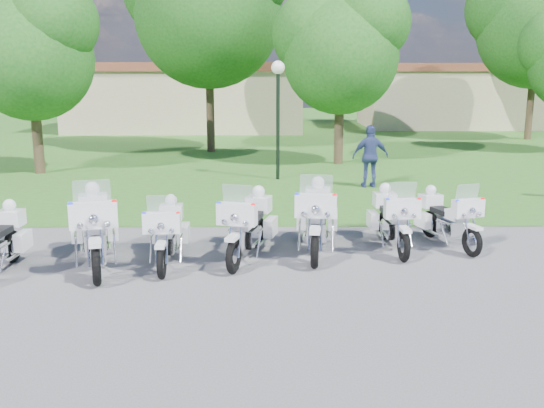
{
  "coord_description": "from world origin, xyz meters",
  "views": [
    {
      "loc": [
        -1.02,
        -10.78,
        3.57
      ],
      "look_at": [
        -0.93,
        1.2,
        0.95
      ],
      "focal_mm": 40.0,
      "sensor_mm": 36.0,
      "label": 1
    }
  ],
  "objects_px": {
    "motorcycle_3": "(249,225)",
    "motorcycle_5": "(392,218)",
    "motorcycle_6": "(447,217)",
    "lamp_post": "(278,90)",
    "motorcycle_2": "(168,232)",
    "motorcycle_1": "(94,227)",
    "motorcycle_4": "(317,217)",
    "bystander_c": "(370,157)"
  },
  "relations": [
    {
      "from": "motorcycle_3",
      "to": "motorcycle_5",
      "type": "bearing_deg",
      "value": -153.03
    },
    {
      "from": "motorcycle_6",
      "to": "lamp_post",
      "type": "bearing_deg",
      "value": -84.36
    },
    {
      "from": "motorcycle_2",
      "to": "lamp_post",
      "type": "relative_size",
      "value": 0.55
    },
    {
      "from": "motorcycle_1",
      "to": "motorcycle_5",
      "type": "height_order",
      "value": "motorcycle_1"
    },
    {
      "from": "motorcycle_5",
      "to": "lamp_post",
      "type": "relative_size",
      "value": 0.57
    },
    {
      "from": "motorcycle_6",
      "to": "motorcycle_4",
      "type": "bearing_deg",
      "value": -7.9
    },
    {
      "from": "motorcycle_3",
      "to": "motorcycle_4",
      "type": "xyz_separation_m",
      "value": [
        1.35,
        0.4,
        0.05
      ]
    },
    {
      "from": "lamp_post",
      "to": "bystander_c",
      "type": "distance_m",
      "value": 3.8
    },
    {
      "from": "motorcycle_2",
      "to": "lamp_post",
      "type": "bearing_deg",
      "value": -105.7
    },
    {
      "from": "motorcycle_1",
      "to": "motorcycle_3",
      "type": "distance_m",
      "value": 2.9
    },
    {
      "from": "motorcycle_1",
      "to": "motorcycle_5",
      "type": "bearing_deg",
      "value": 175.25
    },
    {
      "from": "motorcycle_1",
      "to": "motorcycle_4",
      "type": "relative_size",
      "value": 1.01
    },
    {
      "from": "motorcycle_4",
      "to": "lamp_post",
      "type": "relative_size",
      "value": 0.65
    },
    {
      "from": "motorcycle_1",
      "to": "bystander_c",
      "type": "relative_size",
      "value": 1.33
    },
    {
      "from": "motorcycle_3",
      "to": "lamp_post",
      "type": "bearing_deg",
      "value": -80.24
    },
    {
      "from": "motorcycle_2",
      "to": "motorcycle_4",
      "type": "relative_size",
      "value": 0.85
    },
    {
      "from": "bystander_c",
      "to": "motorcycle_2",
      "type": "bearing_deg",
      "value": 51.31
    },
    {
      "from": "motorcycle_2",
      "to": "motorcycle_3",
      "type": "distance_m",
      "value": 1.56
    },
    {
      "from": "motorcycle_4",
      "to": "motorcycle_3",
      "type": "bearing_deg",
      "value": 22.67
    },
    {
      "from": "motorcycle_4",
      "to": "motorcycle_5",
      "type": "relative_size",
      "value": 1.14
    },
    {
      "from": "motorcycle_3",
      "to": "motorcycle_5",
      "type": "xyz_separation_m",
      "value": [
        2.93,
        0.66,
        -0.03
      ]
    },
    {
      "from": "bystander_c",
      "to": "motorcycle_1",
      "type": "bearing_deg",
      "value": 45.61
    },
    {
      "from": "motorcycle_1",
      "to": "motorcycle_2",
      "type": "xyz_separation_m",
      "value": [
        1.33,
        0.17,
        -0.14
      ]
    },
    {
      "from": "motorcycle_2",
      "to": "motorcycle_3",
      "type": "xyz_separation_m",
      "value": [
        1.53,
        0.32,
        0.06
      ]
    },
    {
      "from": "motorcycle_2",
      "to": "bystander_c",
      "type": "bearing_deg",
      "value": -125.5
    },
    {
      "from": "motorcycle_2",
      "to": "motorcycle_5",
      "type": "height_order",
      "value": "motorcycle_5"
    },
    {
      "from": "motorcycle_6",
      "to": "motorcycle_2",
      "type": "bearing_deg",
      "value": -5.57
    },
    {
      "from": "motorcycle_5",
      "to": "motorcycle_6",
      "type": "relative_size",
      "value": 1.1
    },
    {
      "from": "motorcycle_2",
      "to": "motorcycle_6",
      "type": "relative_size",
      "value": 1.06
    },
    {
      "from": "lamp_post",
      "to": "bystander_c",
      "type": "bearing_deg",
      "value": -26.75
    },
    {
      "from": "motorcycle_4",
      "to": "lamp_post",
      "type": "xyz_separation_m",
      "value": [
        -0.64,
        8.45,
        2.27
      ]
    },
    {
      "from": "motorcycle_4",
      "to": "motorcycle_2",
      "type": "bearing_deg",
      "value": 20.21
    },
    {
      "from": "motorcycle_1",
      "to": "lamp_post",
      "type": "distance_m",
      "value": 10.25
    },
    {
      "from": "motorcycle_1",
      "to": "motorcycle_5",
      "type": "xyz_separation_m",
      "value": [
        5.78,
        1.15,
        -0.11
      ]
    },
    {
      "from": "motorcycle_1",
      "to": "motorcycle_3",
      "type": "bearing_deg",
      "value": 173.8
    },
    {
      "from": "motorcycle_5",
      "to": "bystander_c",
      "type": "bearing_deg",
      "value": -98.29
    },
    {
      "from": "lamp_post",
      "to": "motorcycle_6",
      "type": "bearing_deg",
      "value": -66.87
    },
    {
      "from": "motorcycle_1",
      "to": "motorcycle_5",
      "type": "distance_m",
      "value": 5.9
    },
    {
      "from": "motorcycle_6",
      "to": "bystander_c",
      "type": "xyz_separation_m",
      "value": [
        -0.53,
        6.53,
        0.38
      ]
    },
    {
      "from": "motorcycle_2",
      "to": "motorcycle_3",
      "type": "bearing_deg",
      "value": -170.07
    },
    {
      "from": "motorcycle_1",
      "to": "motorcycle_5",
      "type": "relative_size",
      "value": 1.15
    },
    {
      "from": "motorcycle_4",
      "to": "motorcycle_5",
      "type": "xyz_separation_m",
      "value": [
        1.58,
        0.25,
        -0.09
      ]
    }
  ]
}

